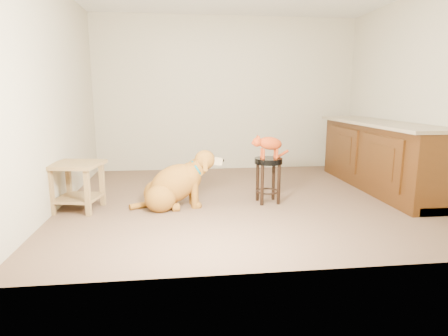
{
  "coord_description": "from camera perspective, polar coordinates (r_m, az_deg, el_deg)",
  "views": [
    {
      "loc": [
        -0.83,
        -4.54,
        1.32
      ],
      "look_at": [
        -0.31,
        -0.22,
        0.45
      ],
      "focal_mm": 30.0,
      "sensor_mm": 36.0,
      "label": 1
    }
  ],
  "objects": [
    {
      "name": "tabby_kitten",
      "position": [
        4.52,
        6.7,
        3.64
      ],
      "size": [
        0.5,
        0.21,
        0.31
      ],
      "rotation": [
        0.0,
        0.0,
        0.06
      ],
      "color": "#902E0E",
      "rests_on": "padded_stool"
    },
    {
      "name": "padded_stool",
      "position": [
        4.57,
        6.75,
        -0.47
      ],
      "size": [
        0.34,
        0.34,
        0.55
      ],
      "rotation": [
        0.0,
        0.0,
        0.06
      ],
      "color": "black",
      "rests_on": "ground"
    },
    {
      "name": "room_shell",
      "position": [
        4.63,
        3.7,
        15.7
      ],
      "size": [
        4.54,
        4.04,
        2.62
      ],
      "color": "#B5AD92",
      "rests_on": "ground"
    },
    {
      "name": "side_table",
      "position": [
        4.57,
        -21.49,
        -1.58
      ],
      "size": [
        0.62,
        0.62,
        0.55
      ],
      "rotation": [
        0.0,
        0.0,
        -0.19
      ],
      "color": "olive",
      "rests_on": "ground"
    },
    {
      "name": "golden_retriever",
      "position": [
        4.41,
        -7.51,
        -2.6
      ],
      "size": [
        1.13,
        0.59,
        0.71
      ],
      "rotation": [
        0.0,
        0.0,
        0.12
      ],
      "color": "brown",
      "rests_on": "ground"
    },
    {
      "name": "cabinet_run",
      "position": [
        5.65,
        22.75,
        1.44
      ],
      "size": [
        0.7,
        2.56,
        0.94
      ],
      "color": "#45250C",
      "rests_on": "ground"
    },
    {
      "name": "floor",
      "position": [
        4.8,
        3.44,
        -4.69
      ],
      "size": [
        4.5,
        4.0,
        0.01
      ],
      "primitive_type": "cube",
      "color": "brown",
      "rests_on": "ground"
    },
    {
      "name": "wood_stool",
      "position": [
        6.23,
        18.76,
        1.97
      ],
      "size": [
        0.43,
        0.43,
        0.72
      ],
      "rotation": [
        0.0,
        0.0,
        0.12
      ],
      "color": "brown",
      "rests_on": "ground"
    }
  ]
}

